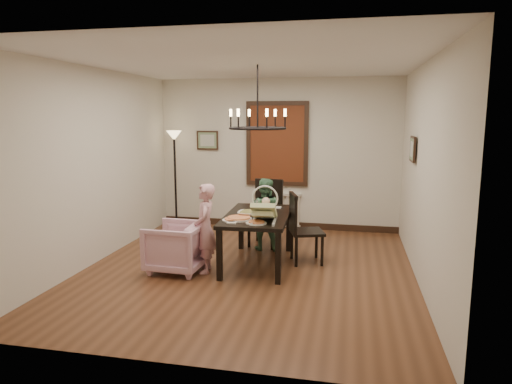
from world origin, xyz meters
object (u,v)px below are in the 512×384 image
(armchair, at_px, (176,247))
(elderly_woman, at_px, (205,236))
(seated_man, at_px, (264,220))
(dining_table, at_px, (257,220))
(chair_right, at_px, (307,228))
(chair_far, at_px, (265,213))
(baby_bouncer, at_px, (264,210))
(drinking_glass, at_px, (262,210))
(floor_lamp, at_px, (175,181))

(armchair, height_order, elderly_woman, elderly_woman)
(elderly_woman, relative_size, seated_man, 1.06)
(dining_table, height_order, chair_right, chair_right)
(chair_far, xyz_separation_m, elderly_woman, (-0.55, -1.42, -0.04))
(chair_right, xyz_separation_m, baby_bouncer, (-0.51, -0.67, 0.39))
(dining_table, relative_size, armchair, 2.15)
(seated_man, bearing_deg, chair_far, -82.17)
(drinking_glass, bearing_deg, floor_lamp, 137.52)
(chair_far, distance_m, seated_man, 0.23)
(chair_far, bearing_deg, floor_lamp, 163.50)
(elderly_woman, xyz_separation_m, floor_lamp, (-1.34, 2.32, 0.39))
(seated_man, relative_size, floor_lamp, 0.53)
(chair_far, height_order, baby_bouncer, chair_far)
(baby_bouncer, xyz_separation_m, floor_lamp, (-2.16, 2.31, -0.00))
(chair_right, height_order, elderly_woman, chair_right)
(chair_far, relative_size, chair_right, 1.06)
(dining_table, bearing_deg, chair_right, 16.67)
(seated_man, bearing_deg, drinking_glass, 97.01)
(drinking_glass, bearing_deg, seated_man, 98.01)
(dining_table, bearing_deg, elderly_woman, -147.70)
(chair_right, bearing_deg, drinking_glass, 92.97)
(armchair, bearing_deg, baby_bouncer, 95.73)
(dining_table, distance_m, floor_lamp, 2.74)
(drinking_glass, distance_m, floor_lamp, 2.76)
(dining_table, bearing_deg, floor_lamp, 134.01)
(baby_bouncer, bearing_deg, seated_man, 95.94)
(chair_far, height_order, floor_lamp, floor_lamp)
(dining_table, height_order, drinking_glass, drinking_glass)
(seated_man, xyz_separation_m, floor_lamp, (-1.93, 1.12, 0.42))
(armchair, xyz_separation_m, seated_man, (0.99, 1.26, 0.14))
(dining_table, distance_m, seated_man, 0.78)
(baby_bouncer, bearing_deg, elderly_woman, 176.15)
(chair_far, bearing_deg, elderly_woman, -102.50)
(chair_far, distance_m, armchair, 1.77)
(chair_right, height_order, baby_bouncer, baby_bouncer)
(drinking_glass, relative_size, floor_lamp, 0.07)
(dining_table, height_order, seated_man, seated_man)
(armchair, xyz_separation_m, drinking_glass, (1.10, 0.50, 0.46))
(dining_table, relative_size, seated_man, 1.69)
(armchair, height_order, drinking_glass, drinking_glass)
(chair_right, height_order, seated_man, chair_right)
(dining_table, bearing_deg, baby_bouncer, -70.02)
(chair_right, distance_m, baby_bouncer, 0.92)
(chair_far, distance_m, baby_bouncer, 1.48)
(seated_man, xyz_separation_m, drinking_glass, (0.11, -0.75, 0.32))
(dining_table, distance_m, baby_bouncer, 0.53)
(dining_table, xyz_separation_m, chair_far, (-0.08, 0.98, -0.11))
(chair_far, bearing_deg, chair_right, -35.31)
(dining_table, height_order, floor_lamp, floor_lamp)
(seated_man, bearing_deg, armchair, 50.71)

